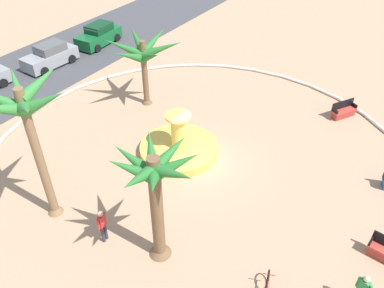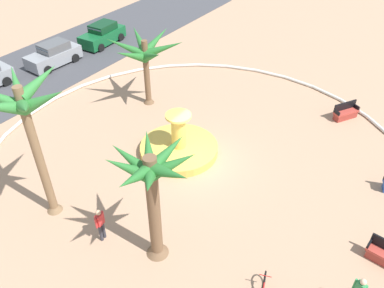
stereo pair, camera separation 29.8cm
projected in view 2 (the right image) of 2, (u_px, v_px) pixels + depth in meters
name	position (u px, v px, depth m)	size (l,w,h in m)	color
ground_plane	(198.00, 162.00, 20.34)	(80.00, 80.00, 0.00)	tan
plaza_curb	(198.00, 161.00, 20.28)	(22.34, 22.34, 0.20)	silver
street_asphalt	(12.00, 81.00, 27.26)	(48.00, 8.00, 0.03)	#424247
fountain	(179.00, 147.00, 20.79)	(4.14, 4.14, 2.40)	gold
palm_tree_near_fountain	(152.00, 182.00, 13.44)	(3.43, 3.38, 5.26)	brown
palm_tree_by_curb	(25.00, 114.00, 14.55)	(3.90, 3.63, 6.61)	brown
palm_tree_mid_plaza	(145.00, 53.00, 22.97)	(4.64, 4.39, 4.43)	brown
bench_north	(345.00, 113.00, 23.39)	(1.63, 1.26, 1.00)	#B73D33
person_cyclist_photo	(100.00, 223.00, 15.85)	(0.53, 0.24, 1.68)	#33333D
parked_car_second	(54.00, 55.00, 28.81)	(4.08, 2.07, 1.67)	gray
parked_car_third	(102.00, 35.00, 31.86)	(4.10, 2.12, 1.67)	#145B2D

